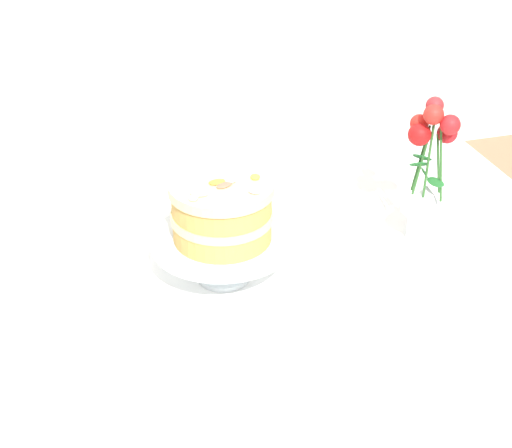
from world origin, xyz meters
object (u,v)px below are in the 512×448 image
(dining_table, at_px, (279,309))
(layer_cake, at_px, (222,211))
(flower_vase, at_px, (427,181))
(cake_stand, at_px, (223,245))

(dining_table, xyz_separation_m, layer_cake, (-0.12, 0.02, 0.25))
(layer_cake, xyz_separation_m, flower_vase, (0.46, 0.03, -0.02))
(cake_stand, xyz_separation_m, layer_cake, (-0.00, -0.00, 0.08))
(layer_cake, bearing_deg, flower_vase, 3.60)
(dining_table, bearing_deg, flower_vase, 8.05)
(layer_cake, height_order, flower_vase, flower_vase)
(dining_table, bearing_deg, cake_stand, 170.30)
(layer_cake, bearing_deg, dining_table, -9.66)
(dining_table, distance_m, layer_cake, 0.28)
(cake_stand, relative_size, layer_cake, 1.40)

